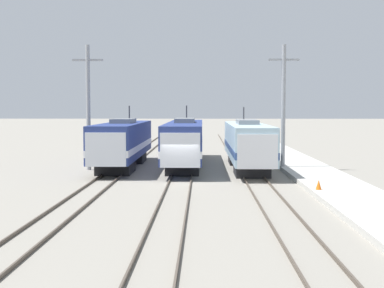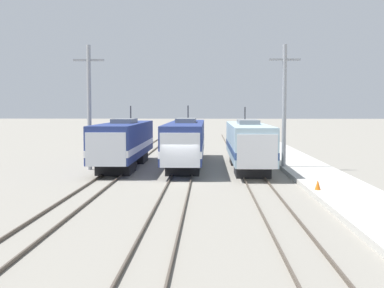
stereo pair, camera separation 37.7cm
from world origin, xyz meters
name	(u,v)px [view 1 (the left image)]	position (x,y,z in m)	size (l,w,h in m)	color
ground_plane	(180,181)	(0.00, 0.00, 0.00)	(400.00, 400.00, 0.00)	gray
rail_pair_far_left	(105,180)	(-5.04, 0.00, 0.07)	(1.51, 120.00, 0.15)	#4C4238
rail_pair_center	(180,180)	(0.00, 0.00, 0.07)	(1.51, 120.00, 0.15)	#4C4238
rail_pair_far_right	(256,180)	(5.04, 0.00, 0.07)	(1.51, 120.00, 0.15)	#4C4238
locomotive_far_left	(123,143)	(-5.04, 7.86, 2.07)	(3.04, 16.49, 5.09)	black
locomotive_center	(185,142)	(0.00, 9.15, 2.08)	(2.94, 20.07, 5.12)	black
locomotive_far_right	(247,144)	(5.04, 6.75, 2.05)	(2.91, 16.54, 4.97)	#232326
catenary_tower_left	(88,105)	(-7.52, 6.48, 5.11)	(2.42, 0.33, 9.82)	gray
catenary_tower_right	(283,105)	(7.80, 6.48, 5.11)	(2.42, 0.33, 9.82)	gray
platform	(324,179)	(9.61, 0.00, 0.16)	(4.00, 120.00, 0.31)	#B7B5AD
traffic_cone	(319,185)	(8.03, -5.46, 0.59)	(0.33, 0.33, 0.55)	orange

